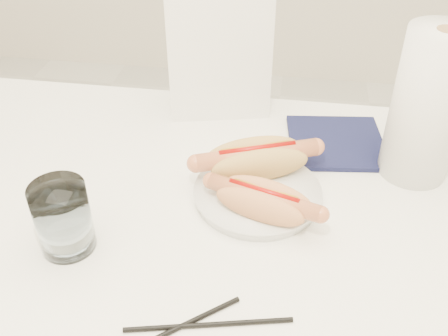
# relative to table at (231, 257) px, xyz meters

# --- Properties ---
(table) EXTENTS (1.20, 0.80, 0.75)m
(table) POSITION_rel_table_xyz_m (0.00, 0.00, 0.00)
(table) COLOR white
(table) RESTS_ON ground
(plate) EXTENTS (0.20, 0.20, 0.02)m
(plate) POSITION_rel_table_xyz_m (0.03, 0.07, 0.07)
(plate) COLOR white
(plate) RESTS_ON table
(hotdog_left) EXTENTS (0.20, 0.13, 0.05)m
(hotdog_left) POSITION_rel_table_xyz_m (0.02, 0.12, 0.10)
(hotdog_left) COLOR tan
(hotdog_left) RESTS_ON plate
(hotdog_right) EXTENTS (0.17, 0.11, 0.05)m
(hotdog_right) POSITION_rel_table_xyz_m (0.04, 0.03, 0.10)
(hotdog_right) COLOR #DE8E56
(hotdog_right) RESTS_ON plate
(water_glass) EXTENTS (0.08, 0.08, 0.11)m
(water_glass) POSITION_rel_table_xyz_m (-0.22, -0.07, 0.11)
(water_glass) COLOR silver
(water_glass) RESTS_ON table
(chopstick_near) EXTENTS (0.17, 0.14, 0.01)m
(chopstick_near) POSITION_rel_table_xyz_m (-0.05, -0.20, 0.06)
(chopstick_near) COLOR black
(chopstick_near) RESTS_ON table
(chopstick_far) EXTENTS (0.20, 0.05, 0.01)m
(chopstick_far) POSITION_rel_table_xyz_m (-0.00, -0.17, 0.06)
(chopstick_far) COLOR black
(chopstick_far) RESTS_ON table
(napkin_box) EXTENTS (0.21, 0.15, 0.25)m
(napkin_box) POSITION_rel_table_xyz_m (-0.08, 0.35, 0.19)
(napkin_box) COLOR white
(napkin_box) RESTS_ON table
(navy_napkin) EXTENTS (0.19, 0.19, 0.01)m
(navy_napkin) POSITION_rel_table_xyz_m (0.16, 0.25, 0.06)
(navy_napkin) COLOR #111437
(navy_napkin) RESTS_ON table
(paper_towel_roll) EXTENTS (0.11, 0.11, 0.25)m
(paper_towel_roll) POSITION_rel_table_xyz_m (0.28, 0.19, 0.18)
(paper_towel_roll) COLOR white
(paper_towel_roll) RESTS_ON table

